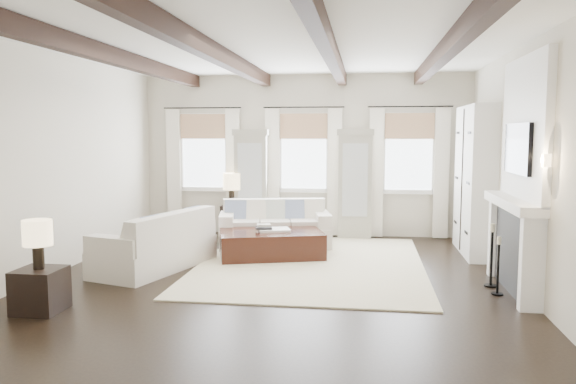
# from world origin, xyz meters

# --- Properties ---
(ground) EXTENTS (7.50, 7.50, 0.00)m
(ground) POSITION_xyz_m (0.00, 0.00, 0.00)
(ground) COLOR black
(ground) RESTS_ON ground
(room_shell) EXTENTS (6.54, 7.54, 3.22)m
(room_shell) POSITION_xyz_m (0.75, 0.90, 1.89)
(room_shell) COLOR beige
(room_shell) RESTS_ON ground
(area_rug) EXTENTS (3.45, 4.42, 0.02)m
(area_rug) POSITION_xyz_m (0.40, 1.16, 0.01)
(area_rug) COLOR beige
(area_rug) RESTS_ON ground
(sofa_back) EXTENTS (2.10, 1.26, 0.84)m
(sofa_back) POSITION_xyz_m (-0.39, 2.45, 0.34)
(sofa_back) COLOR silver
(sofa_back) RESTS_ON ground
(sofa_left) EXTENTS (1.47, 2.21, 0.87)m
(sofa_left) POSITION_xyz_m (-1.86, 0.55, 0.35)
(sofa_left) COLOR silver
(sofa_left) RESTS_ON ground
(ottoman) EXTENTS (1.89, 1.47, 0.44)m
(ottoman) POSITION_xyz_m (-0.31, 1.57, 0.22)
(ottoman) COLOR black
(ottoman) RESTS_ON ground
(tray) EXTENTS (0.59, 0.51, 0.04)m
(tray) POSITION_xyz_m (-0.26, 1.59, 0.46)
(tray) COLOR white
(tray) RESTS_ON ottoman
(book_lower) EXTENTS (0.31, 0.27, 0.04)m
(book_lower) POSITION_xyz_m (-0.42, 1.52, 0.50)
(book_lower) COLOR #262628
(book_lower) RESTS_ON tray
(book_upper) EXTENTS (0.26, 0.23, 0.03)m
(book_upper) POSITION_xyz_m (-0.43, 1.59, 0.53)
(book_upper) COLOR beige
(book_upper) RESTS_ON book_lower
(side_table_front) EXTENTS (0.50, 0.50, 0.50)m
(side_table_front) POSITION_xyz_m (-2.46, -1.60, 0.25)
(side_table_front) COLOR black
(side_table_front) RESTS_ON ground
(lamp_front) EXTENTS (0.33, 0.33, 0.56)m
(lamp_front) POSITION_xyz_m (-2.46, -1.60, 0.88)
(lamp_front) COLOR black
(lamp_front) RESTS_ON side_table_front
(side_table_back) EXTENTS (0.41, 0.41, 0.62)m
(side_table_back) POSITION_xyz_m (-1.39, 3.39, 0.31)
(side_table_back) COLOR black
(side_table_back) RESTS_ON ground
(lamp_back) EXTENTS (0.37, 0.37, 0.64)m
(lamp_back) POSITION_xyz_m (-1.39, 3.39, 1.05)
(lamp_back) COLOR black
(lamp_back) RESTS_ON side_table_back
(candlestick_near) EXTENTS (0.15, 0.15, 0.74)m
(candlestick_near) POSITION_xyz_m (2.90, -0.17, 0.31)
(candlestick_near) COLOR black
(candlestick_near) RESTS_ON ground
(candlestick_far) EXTENTS (0.17, 0.17, 0.85)m
(candlestick_far) POSITION_xyz_m (2.90, 0.21, 0.35)
(candlestick_far) COLOR black
(candlestick_far) RESTS_ON ground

